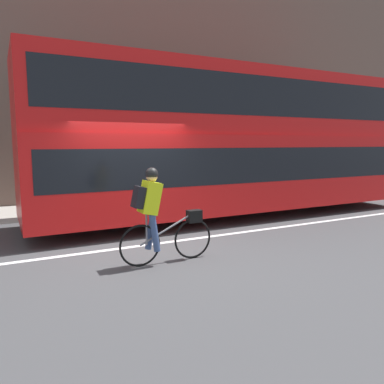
{
  "coord_description": "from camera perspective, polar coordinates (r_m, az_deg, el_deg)",
  "views": [
    {
      "loc": [
        -2.5,
        -6.82,
        2.08
      ],
      "look_at": [
        1.22,
        0.37,
        1.01
      ],
      "focal_mm": 35.0,
      "sensor_mm": 36.0,
      "label": 1
    }
  ],
  "objects": [
    {
      "name": "cyclist_on_bike",
      "position": [
        6.41,
        -5.28,
        -3.19
      ],
      "size": [
        1.73,
        0.32,
        1.67
      ],
      "color": "black",
      "rests_on": "ground_plane"
    },
    {
      "name": "street_sign_post",
      "position": [
        12.13,
        -9.51,
        4.18
      ],
      "size": [
        0.36,
        0.09,
        2.22
      ],
      "color": "#59595B",
      "rests_on": "sidewalk_curb"
    },
    {
      "name": "building_facade",
      "position": [
        13.34,
        -16.95,
        18.95
      ],
      "size": [
        60.0,
        0.3,
        9.59
      ],
      "color": "brown",
      "rests_on": "ground_plane"
    },
    {
      "name": "ground_plane",
      "position": [
        7.56,
        -7.05,
        -8.53
      ],
      "size": [
        80.0,
        80.0,
        0.0
      ],
      "primitive_type": "plane",
      "color": "#424244"
    },
    {
      "name": "road_center_line",
      "position": [
        7.76,
        -7.63,
        -8.09
      ],
      "size": [
        50.0,
        0.14,
        0.01
      ],
      "primitive_type": "cube",
      "color": "silver",
      "rests_on": "ground_plane"
    },
    {
      "name": "sidewalk_curb",
      "position": [
        12.07,
        -15.06,
        -2.32
      ],
      "size": [
        60.0,
        2.06,
        0.15
      ],
      "color": "#A8A399",
      "rests_on": "ground_plane"
    },
    {
      "name": "bus",
      "position": [
        10.65,
        6.52,
        8.21
      ],
      "size": [
        11.19,
        2.61,
        4.01
      ],
      "color": "black",
      "rests_on": "ground_plane"
    }
  ]
}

